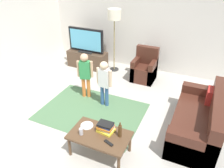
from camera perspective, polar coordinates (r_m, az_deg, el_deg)
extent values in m
plane|color=#B2ADA3|center=(4.57, -3.15, -10.55)|extent=(7.80, 7.80, 0.00)
cube|color=silver|center=(6.48, 9.10, 15.21)|extent=(6.00, 0.12, 2.70)
cube|color=#4C724C|center=(4.93, -5.23, -7.07)|extent=(2.20, 1.60, 0.01)
cube|color=#4C3828|center=(6.83, -6.35, 6.37)|extent=(1.20, 0.44, 0.50)
cube|color=black|center=(6.85, -6.49, 5.07)|extent=(1.10, 0.32, 0.03)
cube|color=black|center=(6.71, -6.56, 8.38)|extent=(0.44, 0.28, 0.03)
cube|color=black|center=(6.59, -6.74, 11.25)|extent=(1.10, 0.07, 0.68)
cube|color=#59B2D8|center=(6.56, -6.91, 11.15)|extent=(1.00, 0.01, 0.58)
cube|color=#472319|center=(4.55, 20.59, -9.62)|extent=(0.80, 1.80, 0.42)
cube|color=#472319|center=(4.43, 24.93, -8.19)|extent=(0.20, 1.80, 0.86)
cube|color=#472319|center=(3.88, 19.50, -15.66)|extent=(0.80, 0.20, 0.60)
cube|color=#472319|center=(5.16, 21.73, -3.53)|extent=(0.80, 0.20, 0.60)
cube|color=#B22823|center=(4.82, 23.78, -2.82)|extent=(0.10, 0.32, 0.32)
cube|color=#472319|center=(6.10, 8.21, 2.83)|extent=(0.60, 0.60, 0.42)
cube|color=#472319|center=(6.19, 8.97, 5.65)|extent=(0.60, 0.16, 0.90)
cube|color=#472319|center=(6.12, 6.13, 4.02)|extent=(0.12, 0.60, 0.60)
cube|color=#472319|center=(6.01, 10.46, 3.14)|extent=(0.12, 0.60, 0.60)
cylinder|color=#262626|center=(6.70, 0.53, 3.84)|extent=(0.28, 0.28, 0.02)
cylinder|color=#99844C|center=(6.41, 0.57, 9.87)|extent=(0.03, 0.03, 1.50)
cylinder|color=silver|center=(6.16, 0.61, 17.58)|extent=(0.36, 0.36, 0.28)
cylinder|color=orange|center=(5.34, -7.32, -0.83)|extent=(0.08, 0.08, 0.50)
cylinder|color=orange|center=(5.31, -6.06, -0.90)|extent=(0.08, 0.08, 0.50)
cube|color=#338C4C|center=(5.10, -6.99, 3.64)|extent=(0.27, 0.20, 0.43)
sphere|color=tan|center=(4.98, -7.21, 6.80)|extent=(0.18, 0.18, 0.18)
cylinder|color=tan|center=(5.13, -8.69, 3.93)|extent=(0.07, 0.07, 0.39)
cylinder|color=tan|center=(5.06, -5.31, 3.79)|extent=(0.07, 0.07, 0.39)
cylinder|color=#33598C|center=(5.02, -2.53, -2.85)|extent=(0.08, 0.08, 0.49)
cylinder|color=#33598C|center=(4.97, -1.36, -3.20)|extent=(0.08, 0.08, 0.49)
cube|color=white|center=(4.76, -2.04, 1.57)|extent=(0.24, 0.14, 0.42)
sphere|color=beige|center=(4.63, -2.11, 4.81)|extent=(0.18, 0.18, 0.18)
cylinder|color=beige|center=(4.82, -3.59, 2.19)|extent=(0.07, 0.07, 0.38)
cylinder|color=beige|center=(4.69, -0.46, 1.39)|extent=(0.07, 0.07, 0.38)
cube|color=#513823|center=(3.76, -3.20, -13.11)|extent=(1.00, 0.60, 0.04)
cylinder|color=#513823|center=(3.94, -10.90, -15.56)|extent=(0.05, 0.05, 0.38)
cylinder|color=#513823|center=(3.63, 1.73, -20.03)|extent=(0.05, 0.05, 0.38)
cylinder|color=#513823|center=(4.23, -7.07, -11.28)|extent=(0.05, 0.05, 0.38)
cylinder|color=#513823|center=(3.94, 4.65, -14.90)|extent=(0.05, 0.05, 0.38)
cube|color=yellow|center=(3.79, -1.58, -11.89)|extent=(0.29, 0.24, 0.04)
cube|color=white|center=(3.78, -1.40, -11.29)|extent=(0.24, 0.22, 0.04)
cube|color=orange|center=(3.75, -1.67, -10.99)|extent=(0.26, 0.20, 0.03)
cube|color=#334CA5|center=(3.73, -1.66, -10.56)|extent=(0.26, 0.20, 0.03)
cube|color=black|center=(3.70, -1.70, -10.32)|extent=(0.25, 0.18, 0.03)
cylinder|color=#4C3319|center=(3.64, 2.07, -12.05)|extent=(0.06, 0.06, 0.22)
cylinder|color=#4C3319|center=(3.54, 2.11, -10.34)|extent=(0.02, 0.02, 0.06)
cube|color=black|center=(3.59, -0.88, -14.97)|extent=(0.18, 0.10, 0.02)
cylinder|color=silver|center=(3.74, -8.00, -12.05)|extent=(0.07, 0.07, 0.12)
cylinder|color=white|center=(3.92, -6.50, -10.60)|extent=(0.22, 0.22, 0.02)
cube|color=silver|center=(3.91, -6.25, -10.57)|extent=(0.13, 0.10, 0.01)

